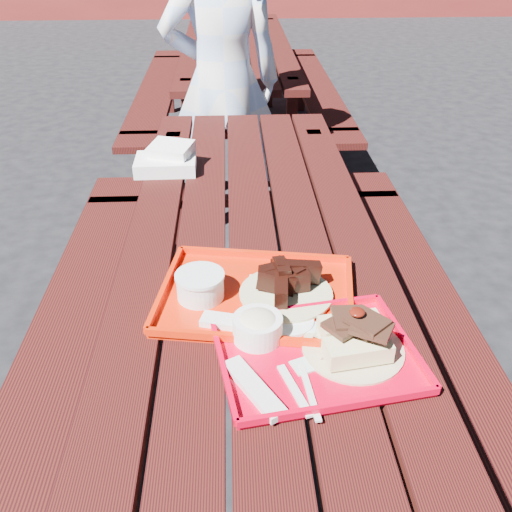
# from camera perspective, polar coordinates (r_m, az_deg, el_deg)

# --- Properties ---
(ground) EXTENTS (60.00, 60.00, 0.00)m
(ground) POSITION_cam_1_polar(r_m,az_deg,el_deg) (2.10, -0.20, -17.10)
(ground) COLOR black
(ground) RESTS_ON ground
(picnic_table_near) EXTENTS (1.41, 2.40, 0.75)m
(picnic_table_near) POSITION_cam_1_polar(r_m,az_deg,el_deg) (1.72, -0.24, -4.73)
(picnic_table_near) COLOR #38110A
(picnic_table_near) RESTS_ON ground
(picnic_table_far) EXTENTS (1.41, 2.40, 0.75)m
(picnic_table_far) POSITION_cam_1_polar(r_m,az_deg,el_deg) (4.30, -1.94, 18.06)
(picnic_table_far) COLOR #38110A
(picnic_table_far) RESTS_ON ground
(near_tray) EXTENTS (0.46, 0.39, 0.13)m
(near_tray) POSITION_cam_1_polar(r_m,az_deg,el_deg) (1.24, 5.81, -8.55)
(near_tray) COLOR red
(near_tray) RESTS_ON picnic_table_near
(far_tray) EXTENTS (0.52, 0.43, 0.08)m
(far_tray) POSITION_cam_1_polar(r_m,az_deg,el_deg) (1.39, -0.31, -3.72)
(far_tray) COLOR red
(far_tray) RESTS_ON picnic_table_near
(white_cloth) EXTENTS (0.22, 0.19, 0.09)m
(white_cloth) POSITION_cam_1_polar(r_m,az_deg,el_deg) (2.13, -8.86, 9.46)
(white_cloth) COLOR white
(white_cloth) RESTS_ON picnic_table_near
(person) EXTENTS (0.64, 0.45, 1.64)m
(person) POSITION_cam_1_polar(r_m,az_deg,el_deg) (2.97, -3.36, 16.87)
(person) COLOR #B7D3FF
(person) RESTS_ON ground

